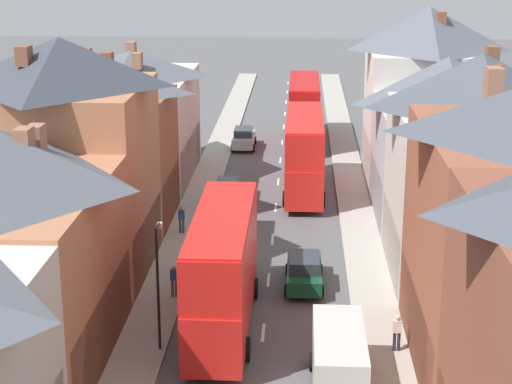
% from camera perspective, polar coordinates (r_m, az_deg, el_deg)
% --- Properties ---
extents(pavement_left, '(2.20, 104.00, 0.14)m').
position_cam_1_polar(pavement_left, '(57.14, -3.74, -0.28)').
color(pavement_left, '#A8A399').
rests_on(pavement_left, ground).
extents(pavement_right, '(2.20, 104.00, 0.14)m').
position_cam_1_polar(pavement_right, '(56.88, 6.52, -0.44)').
color(pavement_right, '#A8A399').
rests_on(pavement_right, ground).
extents(centre_line_dashes, '(0.14, 97.80, 0.01)m').
position_cam_1_polar(centre_line_dashes, '(54.89, 1.32, -1.04)').
color(centre_line_dashes, silver).
rests_on(centre_line_dashes, ground).
extents(terrace_row_left, '(8.00, 60.81, 12.11)m').
position_cam_1_polar(terrace_row_left, '(38.12, -14.98, -1.99)').
color(terrace_row_left, brown).
rests_on(terrace_row_left, ground).
extents(terrace_row_right, '(8.00, 58.14, 12.62)m').
position_cam_1_polar(terrace_row_right, '(36.57, 16.63, -1.51)').
color(terrace_row_right, '#ADB2B7').
rests_on(terrace_row_right, ground).
extents(double_decker_bus_lead, '(2.74, 10.80, 5.30)m').
position_cam_1_polar(double_decker_bus_lead, '(71.55, 3.22, 5.49)').
color(double_decker_bus_lead, red).
rests_on(double_decker_bus_lead, ground).
extents(double_decker_bus_mid_street, '(2.74, 10.80, 5.30)m').
position_cam_1_polar(double_decker_bus_mid_street, '(57.36, 3.23, 2.65)').
color(double_decker_bus_mid_street, red).
rests_on(double_decker_bus_mid_street, ground).
extents(double_decker_bus_far_approaching, '(2.74, 10.80, 5.30)m').
position_cam_1_polar(double_decker_bus_far_approaching, '(37.51, -2.25, -5.14)').
color(double_decker_bus_far_approaching, red).
rests_on(double_decker_bus_far_approaching, ground).
extents(car_near_blue, '(1.90, 4.43, 1.66)m').
position_cam_1_polar(car_near_blue, '(42.60, 3.23, -5.27)').
color(car_near_blue, '#144728').
rests_on(car_near_blue, ground).
extents(car_near_silver, '(1.90, 4.37, 1.70)m').
position_cam_1_polar(car_near_silver, '(70.03, -0.82, 3.63)').
color(car_near_silver, '#B7BABF').
rests_on(car_near_silver, ground).
extents(car_parked_right_a, '(1.90, 3.99, 1.67)m').
position_cam_1_polar(car_parked_right_a, '(55.37, -1.86, 0.02)').
color(car_parked_right_a, black).
rests_on(car_parked_right_a, ground).
extents(delivery_van, '(2.20, 5.20, 2.41)m').
position_cam_1_polar(delivery_van, '(33.30, 5.55, -11.00)').
color(delivery_van, silver).
rests_on(delivery_van, ground).
extents(pedestrian_mid_left, '(0.36, 0.22, 1.61)m').
position_cam_1_polar(pedestrian_mid_left, '(36.44, 9.39, -9.12)').
color(pedestrian_mid_left, '#23232D').
rests_on(pedestrian_mid_left, pavement_right).
extents(pedestrian_mid_right, '(0.36, 0.22, 1.61)m').
position_cam_1_polar(pedestrian_mid_right, '(41.22, -5.48, -5.80)').
color(pedestrian_mid_right, brown).
rests_on(pedestrian_mid_right, pavement_left).
extents(pedestrian_far_left, '(0.36, 0.22, 1.61)m').
position_cam_1_polar(pedestrian_far_left, '(49.77, -4.99, -1.76)').
color(pedestrian_far_left, '#3D4256').
rests_on(pedestrian_far_left, pavement_left).
extents(street_lamp, '(0.20, 1.12, 5.50)m').
position_cam_1_polar(street_lamp, '(35.54, -6.54, -5.78)').
color(street_lamp, black).
rests_on(street_lamp, ground).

